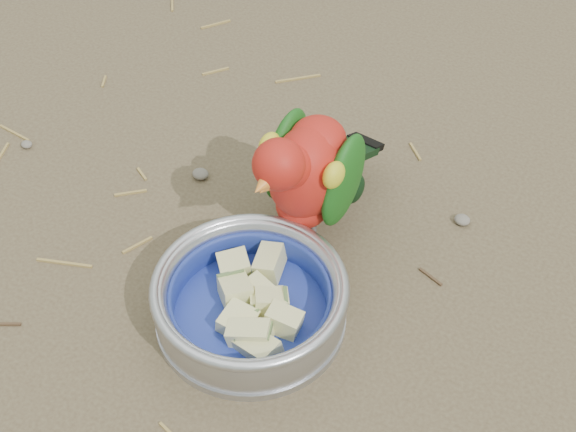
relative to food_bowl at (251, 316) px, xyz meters
The scene contains 6 objects.
ground 0.07m from the food_bowl, 139.08° to the left, with size 60.00×60.00×0.00m, color brown.
food_bowl is the anchor object (origin of this frame).
bowl_wall 0.03m from the food_bowl, ahead, with size 0.21×0.21×0.04m, color #B2B2BA, non-canonical shape.
fruit_wedges 0.02m from the food_bowl, ahead, with size 0.12×0.12×0.03m, color beige, non-canonical shape.
lory_parrot 0.16m from the food_bowl, 92.34° to the left, with size 0.10×0.22×0.18m, color #B41D14, non-canonical shape.
ground_debris 0.16m from the food_bowl, 117.35° to the left, with size 0.90×0.80×0.01m, color olive, non-canonical shape.
Camera 1 is at (0.36, -0.54, 0.77)m, focal length 55.00 mm.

